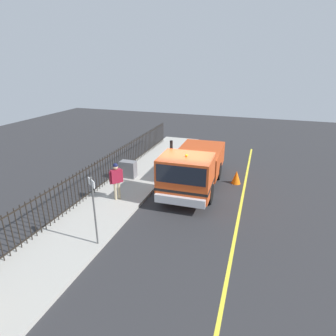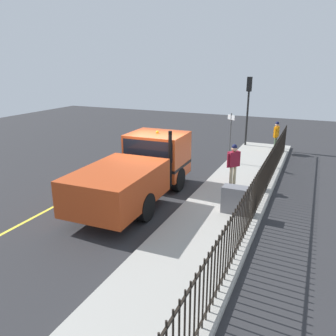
# 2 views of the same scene
# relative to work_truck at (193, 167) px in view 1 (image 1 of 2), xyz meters

# --- Properties ---
(ground_plane) EXTENTS (44.48, 44.48, 0.00)m
(ground_plane) POSITION_rel_work_truck_xyz_m (0.15, 0.73, -1.24)
(ground_plane) COLOR #2B2B2D
(ground_plane) RESTS_ON ground
(sidewalk_slab) EXTENTS (2.81, 20.22, 0.13)m
(sidewalk_slab) POSITION_rel_work_truck_xyz_m (3.22, 0.73, -1.18)
(sidewalk_slab) COLOR #A3A099
(sidewalk_slab) RESTS_ON ground
(lane_marking) EXTENTS (0.12, 18.20, 0.01)m
(lane_marking) POSITION_rel_work_truck_xyz_m (-2.51, 0.73, -1.24)
(lane_marking) COLOR yellow
(lane_marking) RESTS_ON ground
(work_truck) EXTENTS (2.48, 6.35, 2.62)m
(work_truck) POSITION_rel_work_truck_xyz_m (0.00, 0.00, 0.00)
(work_truck) COLOR #D84C1E
(work_truck) RESTS_ON ground
(worker_standing) EXTENTS (0.49, 0.53, 1.77)m
(worker_standing) POSITION_rel_work_truck_xyz_m (3.00, 2.38, -0.03)
(worker_standing) COLOR maroon
(worker_standing) RESTS_ON sidewalk_slab
(iron_fence) EXTENTS (0.04, 17.22, 1.53)m
(iron_fence) POSITION_rel_work_truck_xyz_m (4.38, 0.73, -0.34)
(iron_fence) COLOR black
(iron_fence) RESTS_ON sidewalk_slab
(utility_cabinet) EXTENTS (0.86, 0.50, 0.92)m
(utility_cabinet) POSITION_rel_work_truck_xyz_m (3.69, -0.20, -0.65)
(utility_cabinet) COLOR slate
(utility_cabinet) RESTS_ON sidewalk_slab
(traffic_cone) EXTENTS (0.50, 0.50, 0.71)m
(traffic_cone) POSITION_rel_work_truck_xyz_m (-2.04, -1.52, -0.89)
(traffic_cone) COLOR orange
(traffic_cone) RESTS_ON ground
(street_sign) EXTENTS (0.42, 0.32, 2.53)m
(street_sign) POSITION_rel_work_truck_xyz_m (2.02, 5.66, 0.46)
(street_sign) COLOR #4C4C4C
(street_sign) RESTS_ON sidewalk_slab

